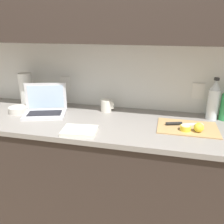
% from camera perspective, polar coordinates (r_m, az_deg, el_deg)
% --- Properties ---
extents(ground_plane, '(12.00, 12.00, 0.00)m').
position_cam_1_polar(ground_plane, '(2.23, -3.83, -23.56)').
color(ground_plane, '#847056').
rests_on(ground_plane, ground).
extents(wall_back, '(5.20, 0.38, 2.60)m').
position_cam_1_polar(wall_back, '(1.85, -2.55, 20.77)').
color(wall_back, white).
rests_on(wall_back, ground_plane).
extents(counter_unit, '(2.57, 0.66, 0.89)m').
position_cam_1_polar(counter_unit, '(1.95, -4.74, -13.74)').
color(counter_unit, '#332823').
rests_on(counter_unit, ground_plane).
extents(laptop, '(0.36, 0.30, 0.23)m').
position_cam_1_polar(laptop, '(1.91, -15.76, 1.17)').
color(laptop, silver).
rests_on(laptop, counter_unit).
extents(cutting_board, '(0.40, 0.27, 0.01)m').
position_cam_1_polar(cutting_board, '(1.67, 17.68, -3.61)').
color(cutting_board, tan).
rests_on(cutting_board, counter_unit).
extents(knife, '(0.26, 0.10, 0.02)m').
position_cam_1_polar(knife, '(1.69, 15.65, -2.72)').
color(knife, silver).
rests_on(knife, cutting_board).
extents(lemon_half_cut, '(0.07, 0.07, 0.04)m').
position_cam_1_polar(lemon_half_cut, '(1.61, 17.25, -3.68)').
color(lemon_half_cut, yellow).
rests_on(lemon_half_cut, cutting_board).
extents(lemon_whole_beside, '(0.06, 0.06, 0.06)m').
position_cam_1_polar(lemon_whole_beside, '(1.61, 20.15, -3.51)').
color(lemon_whole_beside, yellow).
rests_on(lemon_whole_beside, cutting_board).
extents(bottle_green_soda, '(0.08, 0.08, 0.31)m').
position_cam_1_polar(bottle_green_soda, '(1.86, 23.23, 2.57)').
color(bottle_green_soda, silver).
rests_on(bottle_green_soda, counter_unit).
extents(measuring_cup, '(0.11, 0.09, 0.10)m').
position_cam_1_polar(measuring_cup, '(1.89, -1.43, 1.59)').
color(measuring_cup, silver).
rests_on(measuring_cup, counter_unit).
extents(bowl_white, '(0.15, 0.15, 0.05)m').
position_cam_1_polar(bowl_white, '(2.01, -21.57, 0.51)').
color(bowl_white, beige).
rests_on(bowl_white, counter_unit).
extents(paper_towel_roll, '(0.11, 0.11, 0.27)m').
position_cam_1_polar(paper_towel_roll, '(2.17, -19.94, 5.22)').
color(paper_towel_roll, white).
rests_on(paper_towel_roll, counter_unit).
extents(dish_towel, '(0.24, 0.18, 0.02)m').
position_cam_1_polar(dish_towel, '(1.54, -7.81, -4.51)').
color(dish_towel, silver).
rests_on(dish_towel, counter_unit).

